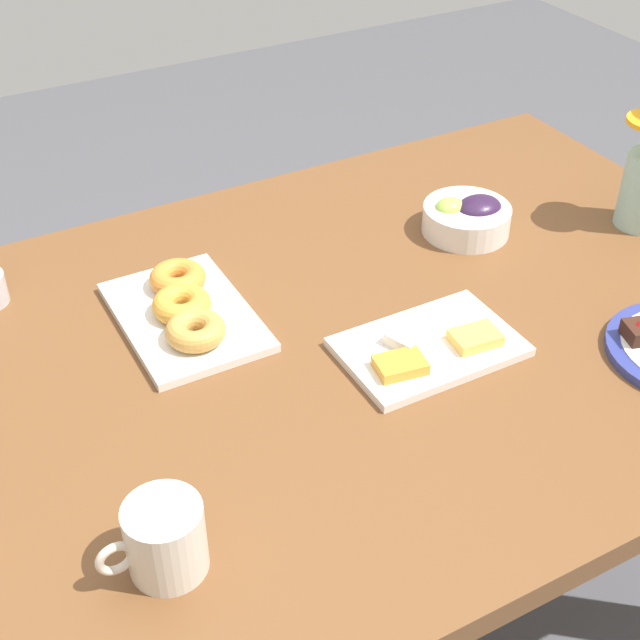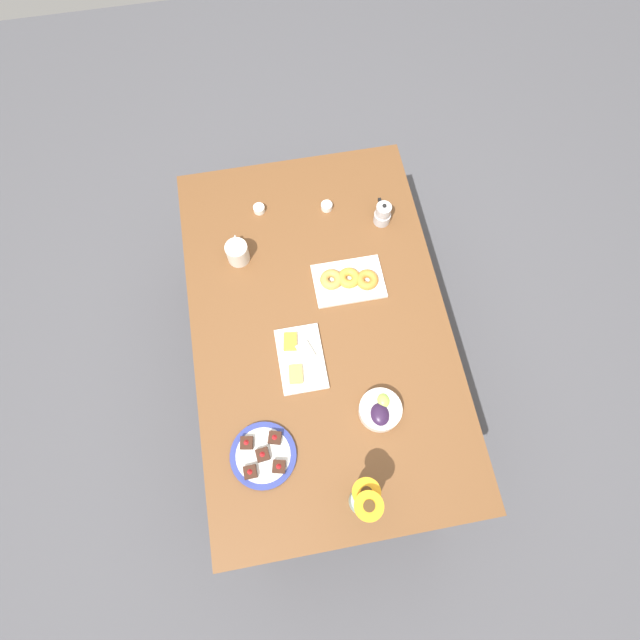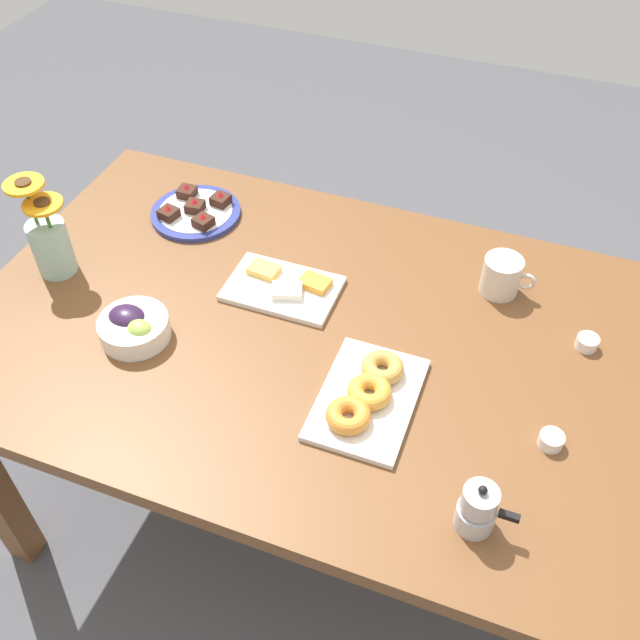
{
  "view_description": "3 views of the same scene",
  "coord_description": "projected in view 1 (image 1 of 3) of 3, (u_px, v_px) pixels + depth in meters",
  "views": [
    {
      "loc": [
        0.5,
        0.92,
        1.57
      ],
      "look_at": [
        0.0,
        0.0,
        0.78
      ],
      "focal_mm": 50.0,
      "sensor_mm": 36.0,
      "label": 1
    },
    {
      "loc": [
        -0.69,
        0.12,
        2.56
      ],
      "look_at": [
        0.0,
        0.0,
        0.78
      ],
      "focal_mm": 28.0,
      "sensor_mm": 36.0,
      "label": 2
    },
    {
      "loc": [
        0.38,
        -1.02,
        1.89
      ],
      "look_at": [
        0.0,
        0.0,
        0.78
      ],
      "focal_mm": 40.0,
      "sensor_mm": 36.0,
      "label": 3
    }
  ],
  "objects": [
    {
      "name": "cheese_platter",
      "position": [
        429.0,
        346.0,
        1.3
      ],
      "size": [
        0.26,
        0.17,
        0.03
      ],
      "color": "white",
      "rests_on": "dining_table"
    },
    {
      "name": "coffee_mug",
      "position": [
        164.0,
        538.0,
        0.98
      ],
      "size": [
        0.12,
        0.09,
        0.09
      ],
      "color": "beige",
      "rests_on": "dining_table"
    },
    {
      "name": "croissant_platter",
      "position": [
        185.0,
        310.0,
        1.36
      ],
      "size": [
        0.19,
        0.28,
        0.05
      ],
      "color": "white",
      "rests_on": "dining_table"
    },
    {
      "name": "ground_plane",
      "position": [
        320.0,
        632.0,
        1.78
      ],
      "size": [
        6.0,
        6.0,
        0.0
      ],
      "primitive_type": "plane",
      "color": "#4C4C51"
    },
    {
      "name": "grape_bowl",
      "position": [
        467.0,
        217.0,
        1.56
      ],
      "size": [
        0.15,
        0.15,
        0.07
      ],
      "color": "white",
      "rests_on": "dining_table"
    },
    {
      "name": "dining_table",
      "position": [
        320.0,
        384.0,
        1.38
      ],
      "size": [
        1.6,
        1.0,
        0.74
      ],
      "color": "brown",
      "rests_on": "ground_plane"
    }
  ]
}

